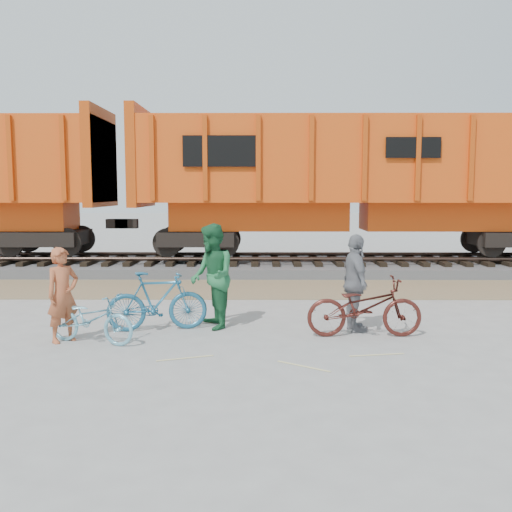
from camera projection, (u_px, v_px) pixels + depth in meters
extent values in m
plane|color=#9E9E99|center=(251.00, 345.00, 9.59)|extent=(120.00, 120.00, 0.00)
cube|color=#8B7B56|center=(254.00, 289.00, 15.06)|extent=(120.00, 3.00, 0.02)
cube|color=slate|center=(255.00, 266.00, 18.52)|extent=(120.00, 4.00, 0.30)
cube|color=black|center=(56.00, 260.00, 18.54)|extent=(0.22, 2.60, 0.12)
cube|color=black|center=(255.00, 260.00, 18.49)|extent=(0.22, 2.60, 0.12)
cube|color=black|center=(455.00, 260.00, 18.45)|extent=(0.22, 2.60, 0.12)
cylinder|color=#382821|center=(255.00, 259.00, 17.77)|extent=(120.00, 0.12, 0.12)
cylinder|color=#382821|center=(255.00, 254.00, 19.20)|extent=(120.00, 0.12, 0.12)
cube|color=#B33C0B|center=(100.00, 158.00, 18.16)|extent=(0.30, 3.06, 3.10)
cube|color=black|center=(354.00, 242.00, 18.41)|extent=(11.20, 2.20, 0.80)
cube|color=#CC470E|center=(355.00, 216.00, 18.31)|extent=(11.76, 1.65, 0.90)
cube|color=#CC470E|center=(356.00, 161.00, 18.12)|extent=(14.00, 3.00, 2.60)
cube|color=#B33C0B|center=(141.00, 158.00, 18.15)|extent=(0.30, 3.06, 3.10)
cube|color=black|center=(220.00, 151.00, 16.55)|extent=(2.20, 0.04, 0.90)
imported|color=#6DB2CA|center=(91.00, 318.00, 9.66)|extent=(1.72, 1.05, 0.85)
imported|color=#215F81|center=(157.00, 301.00, 10.53)|extent=(1.91, 0.88, 1.11)
imported|color=#461A14|center=(364.00, 307.00, 10.09)|extent=(2.04, 0.74, 1.07)
imported|color=#AA5330|center=(63.00, 295.00, 9.71)|extent=(0.68, 0.70, 1.63)
imported|color=#21663A|center=(212.00, 276.00, 10.67)|extent=(1.01, 1.14, 1.98)
imported|color=slate|center=(355.00, 283.00, 10.45)|extent=(0.60, 1.11, 1.79)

